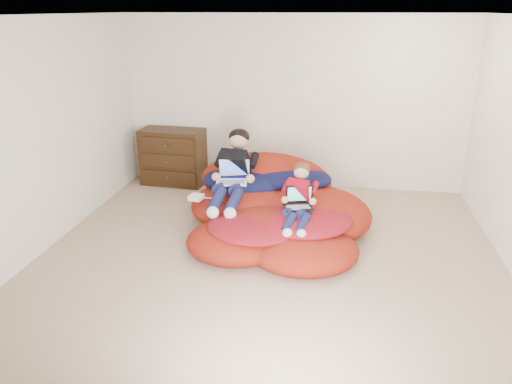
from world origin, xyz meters
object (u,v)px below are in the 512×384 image
object	(u,v)px
beanbag_pile	(275,211)
older_boy	(234,169)
laptop_white	(233,176)
younger_boy	(299,196)
laptop_black	(299,201)
dresser	(173,157)

from	to	relation	value
beanbag_pile	older_boy	size ratio (longest dim) A/B	1.85
laptop_white	younger_boy	bearing A→B (deg)	-26.67
beanbag_pile	laptop_white	world-z (taller)	laptop_white
laptop_black	beanbag_pile	bearing A→B (deg)	128.48
older_boy	younger_boy	size ratio (longest dim) A/B	1.39
dresser	older_boy	size ratio (longest dim) A/B	0.79
laptop_white	beanbag_pile	bearing A→B (deg)	-9.37
younger_boy	beanbag_pile	bearing A→B (deg)	132.74
beanbag_pile	younger_boy	size ratio (longest dim) A/B	2.57
younger_boy	laptop_white	xyz separation A→B (m)	(-0.85, 0.43, 0.05)
dresser	younger_boy	bearing A→B (deg)	-41.06
beanbag_pile	younger_boy	world-z (taller)	younger_boy
older_boy	younger_boy	xyz separation A→B (m)	(0.85, -0.51, -0.11)
dresser	laptop_white	size ratio (longest dim) A/B	2.32
dresser	younger_boy	size ratio (longest dim) A/B	1.09
older_boy	laptop_white	distance (m)	0.11
dresser	younger_boy	distance (m)	2.76
dresser	beanbag_pile	distance (m)	2.31
laptop_black	older_boy	bearing A→B (deg)	146.26
dresser	beanbag_pile	size ratio (longest dim) A/B	0.42
dresser	beanbag_pile	bearing A→B (deg)	-39.83
laptop_white	laptop_black	xyz separation A→B (m)	(0.85, -0.48, -0.09)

